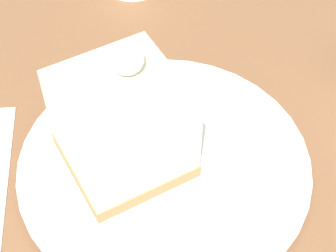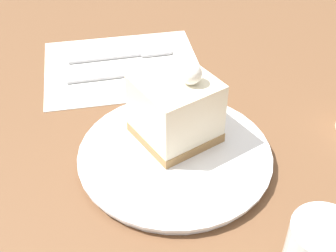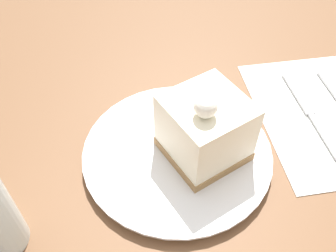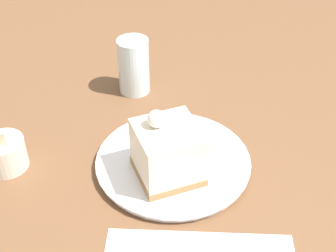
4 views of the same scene
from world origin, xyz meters
The scene contains 5 objects.
ground_plane centered at (0.00, 0.00, 0.00)m, with size 4.00×4.00×0.00m, color brown.
plate centered at (0.03, 0.03, 0.01)m, with size 0.25×0.25×0.01m.
cake_slice centered at (0.00, 0.04, 0.06)m, with size 0.12×0.12×0.11m.
sugar_bowl centered at (0.05, 0.30, 0.03)m, with size 0.07×0.07×0.07m.
drinking_glass centered at (0.26, 0.09, 0.06)m, with size 0.06×0.06×0.11m.
Camera 4 is at (-0.52, 0.08, 0.53)m, focal length 50.00 mm.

